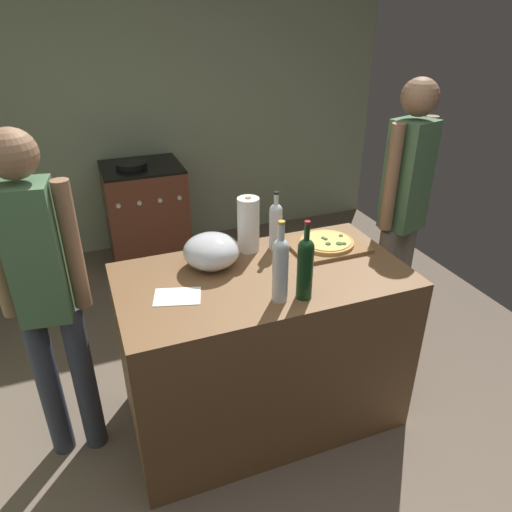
# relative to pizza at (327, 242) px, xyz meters

# --- Properties ---
(ground_plane) EXTENTS (4.36, 3.79, 0.02)m
(ground_plane) POSITION_rel_pizza_xyz_m (-0.45, 0.73, -0.96)
(ground_plane) COLOR #6B5B4C
(kitchen_wall_rear) EXTENTS (4.36, 0.10, 2.60)m
(kitchen_wall_rear) POSITION_rel_pizza_xyz_m (-0.45, 2.37, 0.35)
(kitchen_wall_rear) COLOR #99A889
(kitchen_wall_rear) RESTS_ON ground_plane
(counter) EXTENTS (1.43, 0.77, 0.92)m
(counter) POSITION_rel_pizza_xyz_m (-0.43, -0.15, -0.49)
(counter) COLOR brown
(counter) RESTS_ON ground_plane
(cutting_board) EXTENTS (0.40, 0.32, 0.02)m
(cutting_board) POSITION_rel_pizza_xyz_m (-0.00, 0.00, -0.02)
(cutting_board) COLOR olive
(cutting_board) RESTS_ON counter
(pizza) EXTENTS (0.29, 0.29, 0.03)m
(pizza) POSITION_rel_pizza_xyz_m (0.00, 0.00, 0.00)
(pizza) COLOR tan
(pizza) RESTS_ON cutting_board
(mixing_bowl) EXTENTS (0.28, 0.28, 0.17)m
(mixing_bowl) POSITION_rel_pizza_xyz_m (-0.65, 0.02, 0.06)
(mixing_bowl) COLOR #B2B2B7
(mixing_bowl) RESTS_ON counter
(paper_towel_roll) EXTENTS (0.12, 0.12, 0.30)m
(paper_towel_roll) POSITION_rel_pizza_xyz_m (-0.41, 0.12, 0.12)
(paper_towel_roll) COLOR white
(paper_towel_roll) RESTS_ON counter
(wine_bottle_dark) EXTENTS (0.07, 0.07, 0.37)m
(wine_bottle_dark) POSITION_rel_pizza_xyz_m (-0.34, -0.41, 0.13)
(wine_bottle_dark) COLOR #143819
(wine_bottle_dark) RESTS_ON counter
(wine_bottle_amber) EXTENTS (0.07, 0.07, 0.38)m
(wine_bottle_amber) POSITION_rel_pizza_xyz_m (-0.45, -0.39, 0.14)
(wine_bottle_amber) COLOR silver
(wine_bottle_amber) RESTS_ON counter
(wine_bottle_clear) EXTENTS (0.07, 0.07, 0.32)m
(wine_bottle_clear) POSITION_rel_pizza_xyz_m (-0.27, 0.09, 0.11)
(wine_bottle_clear) COLOR silver
(wine_bottle_clear) RESTS_ON counter
(recipe_sheet) EXTENTS (0.24, 0.20, 0.00)m
(recipe_sheet) POSITION_rel_pizza_xyz_m (-0.87, -0.20, -0.03)
(recipe_sheet) COLOR white
(recipe_sheet) RESTS_ON counter
(stove) EXTENTS (0.66, 0.62, 0.93)m
(stove) POSITION_rel_pizza_xyz_m (-0.70, 1.97, -0.50)
(stove) COLOR brown
(stove) RESTS_ON ground_plane
(person_in_stripes) EXTENTS (0.38, 0.23, 1.69)m
(person_in_stripes) POSITION_rel_pizza_xyz_m (-1.43, -0.02, 0.03)
(person_in_stripes) COLOR #383D4C
(person_in_stripes) RESTS_ON ground_plane
(person_in_red) EXTENTS (0.37, 0.26, 1.75)m
(person_in_red) POSITION_rel_pizza_xyz_m (0.61, 0.17, 0.07)
(person_in_red) COLOR slate
(person_in_red) RESTS_ON ground_plane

